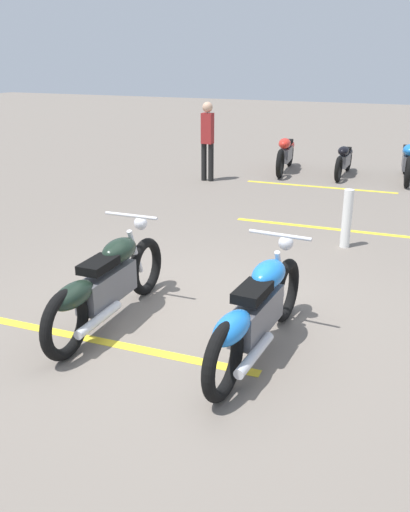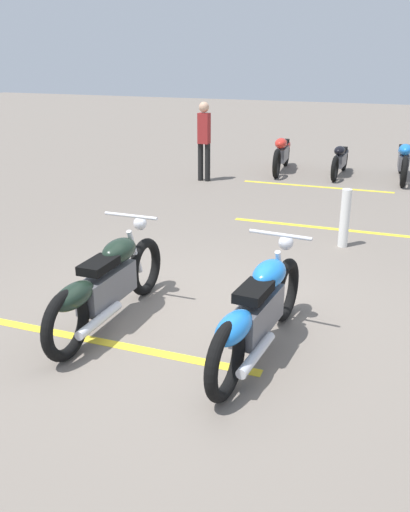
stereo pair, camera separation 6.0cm
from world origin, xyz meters
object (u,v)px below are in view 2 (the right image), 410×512
(motorcycle_row_center, at_px, (282,152))
(bollard_post, at_px, (345,218))
(motorcycle_bright_foreground, at_px, (258,311))
(motorcycle_row_far_left, at_px, (404,159))
(motorcycle_dark_foreground, at_px, (107,283))
(bystander_near_row, at_px, (204,138))
(motorcycle_row_left, at_px, (341,159))

(motorcycle_row_center, height_order, bollard_post, bollard_post)
(motorcycle_bright_foreground, distance_m, motorcycle_row_far_left, 8.73)
(motorcycle_dark_foreground, bearing_deg, motorcycle_row_far_left, -16.16)
(bystander_near_row, bearing_deg, motorcycle_bright_foreground, 26.74)
(motorcycle_row_far_left, height_order, motorcycle_row_center, same)
(motorcycle_row_center, bearing_deg, motorcycle_dark_foreground, -3.66)
(motorcycle_bright_foreground, height_order, motorcycle_row_left, motorcycle_bright_foreground)
(motorcycle_dark_foreground, xyz_separation_m, motorcycle_row_center, (8.53, 0.55, -0.01))
(motorcycle_bright_foreground, distance_m, motorcycle_row_center, 8.80)
(motorcycle_row_far_left, height_order, motorcycle_row_left, motorcycle_row_far_left)
(motorcycle_dark_foreground, bearing_deg, bystander_near_row, 13.37)
(motorcycle_dark_foreground, relative_size, bollard_post, 2.61)
(motorcycle_row_left, distance_m, bollard_post, 5.21)
(motorcycle_bright_foreground, xyz_separation_m, motorcycle_dark_foreground, (0.01, 1.60, 0.00))
(motorcycle_row_far_left, xyz_separation_m, motorcycle_row_left, (-0.13, 1.37, -0.06))
(motorcycle_row_left, xyz_separation_m, motorcycle_row_center, (-0.05, 1.39, 0.06))
(motorcycle_bright_foreground, height_order, motorcycle_dark_foreground, same)
(motorcycle_row_left, bearing_deg, motorcycle_row_center, -88.80)
(motorcycle_row_far_left, relative_size, motorcycle_row_center, 1.00)
(motorcycle_bright_foreground, height_order, motorcycle_row_far_left, motorcycle_bright_foreground)
(bollard_post, bearing_deg, motorcycle_row_far_left, -4.54)
(bystander_near_row, bearing_deg, motorcycle_dark_foreground, 15.05)
(motorcycle_row_far_left, distance_m, motorcycle_row_left, 1.38)
(motorcycle_row_left, relative_size, bollard_post, 2.23)
(bystander_near_row, distance_m, bollard_post, 4.98)
(motorcycle_dark_foreground, bearing_deg, motorcycle_bright_foreground, -92.13)
(bollard_post, bearing_deg, motorcycle_dark_foreground, 152.56)
(motorcycle_dark_foreground, distance_m, motorcycle_row_center, 8.55)
(motorcycle_bright_foreground, relative_size, motorcycle_row_center, 1.01)
(motorcycle_bright_foreground, relative_size, bystander_near_row, 1.30)
(motorcycle_row_far_left, bearing_deg, bollard_post, -10.27)
(motorcycle_bright_foreground, relative_size, motorcycle_row_left, 1.17)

